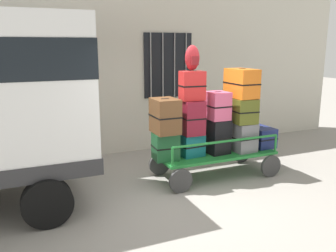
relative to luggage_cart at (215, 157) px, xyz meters
The scene contains 16 objects.
ground_plane 1.25m from the luggage_cart, 153.34° to the right, with size 40.00×40.00×0.00m, color gray.
building_wall 3.34m from the luggage_cart, 114.19° to the left, with size 12.00×0.38×5.00m.
luggage_cart is the anchor object (origin of this frame).
cart_railing 0.38m from the luggage_cart, 26.57° to the right, with size 2.21×0.88×0.34m.
suitcase_left_bottom 1.10m from the luggage_cart, behind, with size 0.46×0.41×0.49m.
suitcase_left_middle 1.37m from the luggage_cart, behind, with size 0.42×0.54×0.61m.
suitcase_midleft_bottom 0.60m from the luggage_cart, behind, with size 0.46×0.39×0.41m.
suitcase_midleft_middle 0.97m from the luggage_cart, behind, with size 0.40×0.39×0.62m.
suitcase_midleft_top 1.48m from the luggage_cart, behind, with size 0.45×0.32×0.52m.
suitcase_center_bottom 0.42m from the luggage_cart, 90.00° to the right, with size 0.44×0.49×0.65m.
suitcase_center_middle 1.00m from the luggage_cart, 90.00° to the right, with size 0.38×0.42×0.52m.
suitcase_midright_bottom 0.64m from the luggage_cart, ahead, with size 0.45×0.68×0.56m.
suitcase_midright_middle 1.03m from the luggage_cart, ahead, with size 0.47×0.73×0.47m.
suitcase_midright_top 1.48m from the luggage_cart, ahead, with size 0.41×0.66×0.55m.
suitcase_right_bottom 1.08m from the luggage_cart, ahead, with size 0.43×0.65×0.40m.
backpack 1.94m from the luggage_cart, behind, with size 0.27×0.22×0.44m.
Camera 1 is at (-2.37, -5.11, 2.48)m, focal length 38.21 mm.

